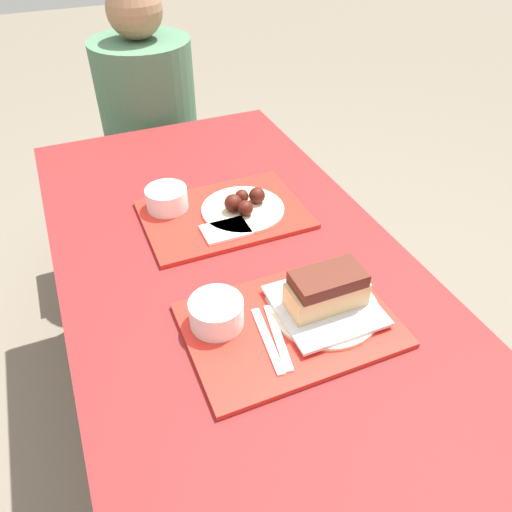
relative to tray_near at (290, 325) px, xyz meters
name	(u,v)px	position (x,y,z in m)	size (l,w,h in m)	color
ground_plane	(247,445)	(-0.03, 0.19, -0.74)	(12.00, 12.00, 0.00)	#706656
picnic_table	(243,304)	(-0.03, 0.19, -0.10)	(0.79, 1.65, 0.73)	maroon
picnic_bench_far	(153,187)	(-0.03, 1.23, -0.37)	(0.75, 0.28, 0.45)	maroon
tray_near	(290,325)	(0.00, 0.00, 0.00)	(0.41, 0.29, 0.01)	red
tray_far	(224,214)	(0.01, 0.42, 0.00)	(0.41, 0.29, 0.01)	red
bowl_coleslaw_near	(216,312)	(-0.13, 0.06, 0.04)	(0.11, 0.11, 0.06)	white
brisket_sandwich_plate	(326,297)	(0.08, 0.01, 0.04)	(0.22, 0.22, 0.10)	beige
plastic_fork_near	(267,340)	(-0.06, -0.03, 0.01)	(0.03, 0.17, 0.00)	white
plastic_knife_near	(278,337)	(-0.04, -0.03, 0.01)	(0.05, 0.17, 0.00)	white
condiment_packet	(275,301)	(0.00, 0.07, 0.01)	(0.04, 0.03, 0.01)	#A59E93
bowl_coleslaw_far	(167,197)	(-0.12, 0.50, 0.04)	(0.11, 0.11, 0.06)	white
wings_plate_far	(243,206)	(0.06, 0.41, 0.02)	(0.22, 0.22, 0.05)	beige
napkin_far	(226,230)	(-0.01, 0.34, 0.01)	(0.11, 0.08, 0.01)	white
person_seated_across	(147,102)	(0.00, 1.23, 0.00)	(0.36, 0.36, 0.70)	#477051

